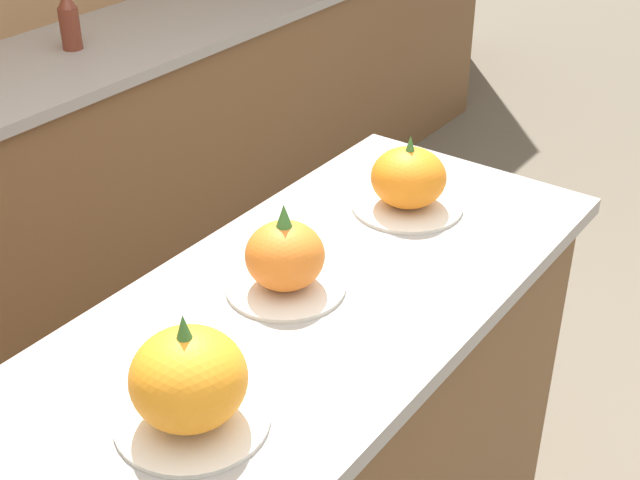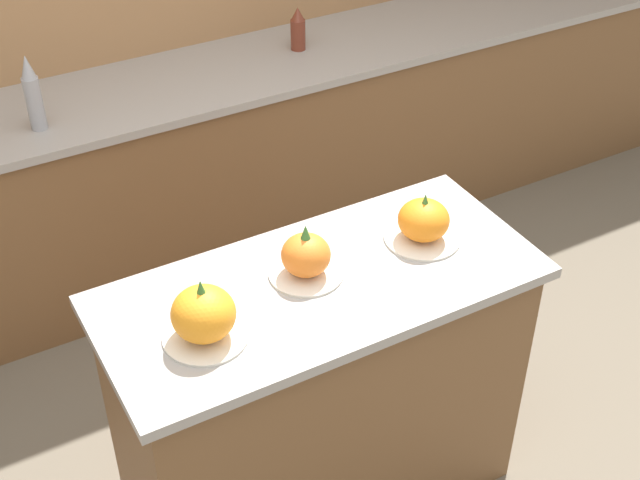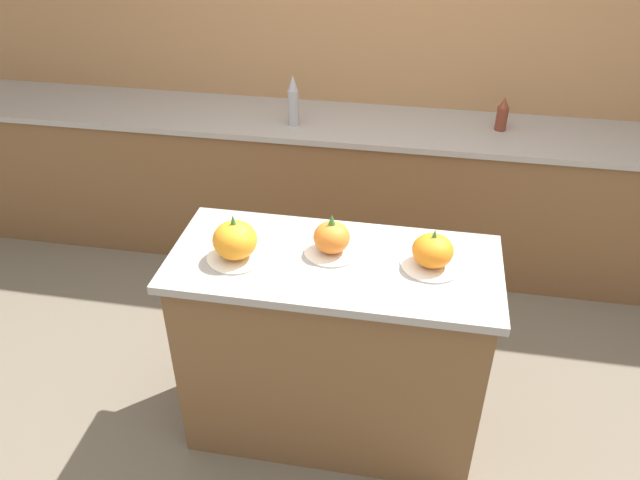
# 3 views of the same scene
# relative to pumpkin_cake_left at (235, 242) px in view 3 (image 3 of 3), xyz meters

# --- Properties ---
(ground_plane) EXTENTS (12.00, 12.00, 0.00)m
(ground_plane) POSITION_rel_pumpkin_cake_left_xyz_m (0.38, 0.05, -1.03)
(ground_plane) COLOR #665B4C
(wall_back) EXTENTS (8.00, 0.06, 2.50)m
(wall_back) POSITION_rel_pumpkin_cake_left_xyz_m (0.38, 1.84, 0.22)
(wall_back) COLOR #9E7047
(wall_back) RESTS_ON ground_plane
(kitchen_island) EXTENTS (1.30, 0.58, 0.96)m
(kitchen_island) POSITION_rel_pumpkin_cake_left_xyz_m (0.38, 0.05, -0.55)
(kitchen_island) COLOR brown
(kitchen_island) RESTS_ON ground_plane
(back_counter) EXTENTS (6.00, 0.60, 0.91)m
(back_counter) POSITION_rel_pumpkin_cake_left_xyz_m (0.38, 1.51, -0.57)
(back_counter) COLOR brown
(back_counter) RESTS_ON ground_plane
(pumpkin_cake_left) EXTENTS (0.23, 0.23, 0.19)m
(pumpkin_cake_left) POSITION_rel_pumpkin_cake_left_xyz_m (0.00, 0.00, 0.00)
(pumpkin_cake_left) COLOR silver
(pumpkin_cake_left) RESTS_ON kitchen_island
(pumpkin_cake_center) EXTENTS (0.22, 0.22, 0.17)m
(pumpkin_cake_center) POSITION_rel_pumpkin_cake_left_xyz_m (0.36, 0.10, -0.01)
(pumpkin_cake_center) COLOR silver
(pumpkin_cake_center) RESTS_ON kitchen_island
(pumpkin_cake_right) EXTENTS (0.24, 0.24, 0.16)m
(pumpkin_cake_right) POSITION_rel_pumpkin_cake_left_xyz_m (0.75, 0.08, -0.01)
(pumpkin_cake_right) COLOR silver
(pumpkin_cake_right) RESTS_ON kitchen_island
(bottle_tall) EXTENTS (0.06, 0.06, 0.30)m
(bottle_tall) POSITION_rel_pumpkin_cake_left_xyz_m (-0.07, 1.41, 0.02)
(bottle_tall) COLOR #99999E
(bottle_tall) RESTS_ON back_counter
(bottle_short) EXTENTS (0.07, 0.07, 0.19)m
(bottle_short) POSITION_rel_pumpkin_cake_left_xyz_m (1.10, 1.54, -0.03)
(bottle_short) COLOR maroon
(bottle_short) RESTS_ON back_counter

